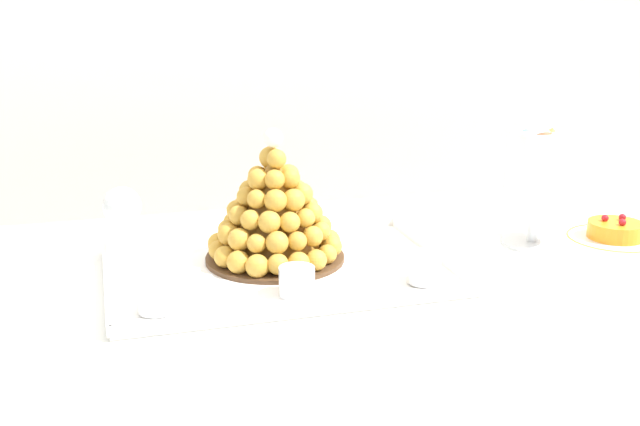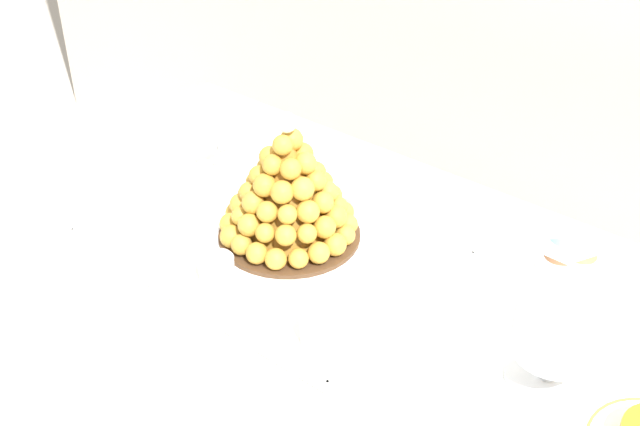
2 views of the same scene
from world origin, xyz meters
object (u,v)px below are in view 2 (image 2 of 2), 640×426
Objects in this scene: serving_tray at (269,249)px; dessert_cup_mid_left at (217,271)px; dessert_cup_centre at (319,329)px; macaron_goblet at (564,305)px; croquembouche at (289,192)px; wine_glass at (215,130)px; dessert_cup_left at (128,224)px.

dessert_cup_mid_left is at bearing -89.77° from serving_tray.
dessert_cup_centre is 0.34m from macaron_goblet.
dessert_cup_centre is at bearing -39.68° from croquembouche.
wine_glass is at bearing 135.59° from dessert_cup_mid_left.
wine_glass is (-0.47, 0.25, 0.07)m from dessert_cup_centre.
serving_tray is 10.87× the size of dessert_cup_centre.
macaron_goblet is (0.29, 0.15, 0.10)m from dessert_cup_centre.
dessert_cup_left is 0.22m from dessert_cup_mid_left.
croquembouche is at bearing 85.34° from serving_tray.
wine_glass reaches higher than dessert_cup_centre.
dessert_cup_centre is 0.23× the size of macaron_goblet.
dessert_cup_centre is (0.21, -0.00, 0.00)m from dessert_cup_mid_left.
dessert_cup_mid_left is (-0.00, -0.17, -0.07)m from croquembouche.
serving_tray is 0.25m from dessert_cup_left.
dessert_cup_mid_left is at bearing 0.72° from dessert_cup_left.
dessert_cup_centre reaches higher than dessert_cup_left.
serving_tray is at bearing 149.77° from dessert_cup_centre.
macaron_goblet is 1.66× the size of wine_glass.
croquembouche is 4.62× the size of dessert_cup_centre.
croquembouche is (0.00, 0.05, 0.09)m from serving_tray.
wine_glass is at bearing 163.18° from croquembouche.
serving_tray is 2.35× the size of croquembouche.
croquembouche is 1.75× the size of wine_glass.
wine_glass is at bearing 151.62° from dessert_cup_centre.
dessert_cup_left is 0.75m from macaron_goblet.
dessert_cup_mid_left is at bearing -164.26° from macaron_goblet.
dessert_cup_left is (-0.22, -0.17, -0.07)m from croquembouche.
dessert_cup_centre is (0.43, -0.00, 0.00)m from dessert_cup_left.
dessert_cup_mid_left is 0.41× the size of wine_glass.
dessert_cup_mid_left is 0.54m from macaron_goblet.
dessert_cup_centre is at bearing -153.19° from macaron_goblet.
macaron_goblet is (0.51, 0.14, 0.11)m from dessert_cup_mid_left.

